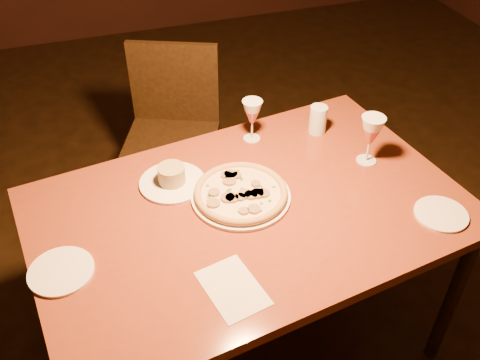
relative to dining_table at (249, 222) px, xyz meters
name	(u,v)px	position (x,y,z in m)	size (l,w,h in m)	color
floor	(285,358)	(0.12, -0.14, -0.72)	(7.00, 7.00, 0.00)	black
dining_table	(249,222)	(0.00, 0.00, 0.00)	(1.60, 1.15, 0.79)	maroon
chair_far	(173,129)	(-0.08, 0.95, -0.20)	(0.59, 0.59, 0.93)	black
pizza_plate	(241,193)	(-0.01, 0.06, 0.09)	(0.35, 0.35, 0.04)	white
ramekin_saucer	(172,179)	(-0.23, 0.21, 0.09)	(0.24, 0.24, 0.08)	white
wine_glass_far	(252,120)	(0.14, 0.39, 0.16)	(0.08, 0.08, 0.18)	#C05750
wine_glass_right	(370,140)	(0.51, 0.11, 0.17)	(0.09, 0.09, 0.20)	#C05750
water_tumbler	(318,120)	(0.42, 0.35, 0.13)	(0.07, 0.07, 0.12)	silver
side_plate_left	(61,271)	(-0.64, -0.10, 0.08)	(0.20, 0.20, 0.01)	white
side_plate_near	(441,214)	(0.61, -0.25, 0.07)	(0.18, 0.18, 0.01)	white
menu_card	(233,288)	(-0.17, -0.32, 0.07)	(0.15, 0.22, 0.00)	beige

